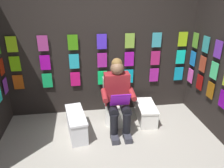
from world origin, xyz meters
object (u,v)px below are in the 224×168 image
Objects in this scene: toilet at (115,105)px; comic_longbox_far at (76,124)px; comic_longbox_near at (146,113)px; person_reading at (118,96)px.

comic_longbox_far is at bearing 23.22° from toilet.
comic_longbox_far is (0.68, 0.29, -0.14)m from toilet.
comic_longbox_near is at bearing 174.00° from toilet.
toilet is 0.75m from comic_longbox_far.
toilet is 1.21× the size of comic_longbox_near.
toilet is at bearing -165.80° from comic_longbox_far.
toilet is 0.35m from person_reading.
toilet reaches higher than comic_longbox_near.
toilet is at bearing -89.96° from person_reading.
person_reading is at bearing 21.40° from comic_longbox_near.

